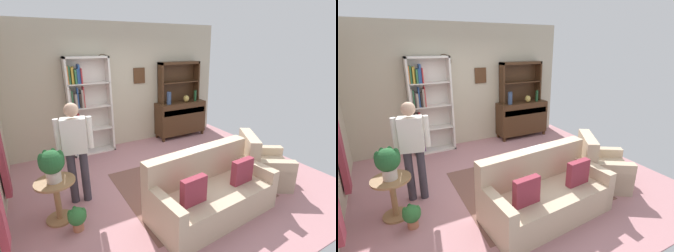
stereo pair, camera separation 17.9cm
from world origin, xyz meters
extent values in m
cube|color=#B27A7F|center=(0.00, 0.00, -0.01)|extent=(5.40, 4.60, 0.02)
cube|color=#BCB299|center=(0.00, 2.13, 1.40)|extent=(5.00, 0.06, 2.80)
cylinder|color=beige|center=(-0.45, 2.08, 1.97)|extent=(0.28, 0.03, 0.28)
torus|color=#382314|center=(-0.45, 2.08, 1.97)|extent=(0.31, 0.02, 0.31)
cube|color=#4C2D19|center=(0.39, 2.08, 1.63)|extent=(0.28, 0.03, 0.36)
cube|color=brown|center=(0.20, -0.30, 0.00)|extent=(2.20, 2.05, 0.01)
cube|color=silver|center=(-1.27, 1.93, 1.05)|extent=(0.04, 0.30, 2.10)
cube|color=silver|center=(-0.41, 1.93, 1.05)|extent=(0.04, 0.30, 2.10)
cube|color=silver|center=(-0.84, 1.93, 2.08)|extent=(0.90, 0.30, 0.04)
cube|color=silver|center=(-0.84, 1.93, 0.02)|extent=(0.90, 0.30, 0.04)
cube|color=silver|center=(-0.84, 2.07, 1.05)|extent=(0.90, 0.01, 2.10)
cube|color=silver|center=(-0.84, 1.93, 0.55)|extent=(0.86, 0.30, 0.02)
cube|color=#284C8C|center=(-1.23, 1.91, 0.20)|extent=(0.04, 0.21, 0.29)
cube|color=#CC7233|center=(-1.19, 1.91, 0.23)|extent=(0.03, 0.11, 0.36)
cube|color=gold|center=(-1.14, 1.91, 0.25)|extent=(0.04, 0.17, 0.39)
cube|color=#3F3833|center=(-1.11, 1.91, 0.26)|extent=(0.02, 0.18, 0.42)
cube|color=#723F7F|center=(-1.07, 1.91, 0.25)|extent=(0.03, 0.10, 0.39)
cube|color=silver|center=(-0.84, 1.93, 1.05)|extent=(0.86, 0.30, 0.02)
cube|color=#337247|center=(-1.24, 1.91, 0.70)|extent=(0.02, 0.14, 0.29)
cube|color=#3F3833|center=(-1.20, 1.91, 0.76)|extent=(0.04, 0.22, 0.40)
cube|color=#3F3833|center=(-1.16, 1.91, 0.74)|extent=(0.03, 0.15, 0.37)
cube|color=#B22D33|center=(-1.12, 1.91, 0.75)|extent=(0.04, 0.12, 0.38)
cube|color=silver|center=(-0.84, 1.93, 1.56)|extent=(0.86, 0.30, 0.02)
cube|color=gray|center=(-1.23, 1.91, 1.26)|extent=(0.03, 0.19, 0.40)
cube|color=#337247|center=(-1.20, 1.91, 1.24)|extent=(0.03, 0.19, 0.37)
cube|color=#3F3833|center=(-1.17, 1.91, 1.23)|extent=(0.02, 0.23, 0.34)
cube|color=gray|center=(-1.13, 1.91, 1.21)|extent=(0.04, 0.21, 0.30)
cube|color=#284C8C|center=(-1.08, 1.91, 1.27)|extent=(0.03, 0.11, 0.42)
cube|color=#3F3833|center=(-1.04, 1.91, 1.21)|extent=(0.03, 0.14, 0.30)
cube|color=gray|center=(-1.00, 1.91, 1.25)|extent=(0.04, 0.22, 0.38)
cube|color=#B22D33|center=(-0.96, 1.91, 1.28)|extent=(0.02, 0.15, 0.44)
cube|color=#CC7233|center=(-1.24, 1.91, 1.74)|extent=(0.03, 0.18, 0.36)
cube|color=#337247|center=(-1.20, 1.91, 1.74)|extent=(0.04, 0.12, 0.35)
cube|color=gold|center=(-1.15, 1.91, 1.73)|extent=(0.03, 0.19, 0.33)
cube|color=gold|center=(-1.12, 1.91, 1.74)|extent=(0.02, 0.10, 0.34)
cube|color=#337247|center=(-1.09, 1.91, 1.71)|extent=(0.04, 0.22, 0.28)
cube|color=#284C8C|center=(-1.05, 1.91, 1.71)|extent=(0.03, 0.22, 0.29)
cube|color=#284C8C|center=(-1.01, 1.91, 1.76)|extent=(0.04, 0.18, 0.38)
cube|color=#B22D33|center=(-0.97, 1.91, 1.72)|extent=(0.03, 0.22, 0.31)
cube|color=#422816|center=(1.42, 1.86, 0.51)|extent=(1.30, 0.45, 0.82)
cube|color=#422816|center=(0.82, 1.69, 0.05)|extent=(0.06, 0.06, 0.10)
cube|color=#422816|center=(2.02, 1.69, 0.05)|extent=(0.06, 0.06, 0.10)
cube|color=#422816|center=(0.82, 2.04, 0.05)|extent=(0.06, 0.06, 0.10)
cube|color=#422816|center=(2.02, 2.04, 0.05)|extent=(0.06, 0.06, 0.10)
cube|color=#352012|center=(1.42, 1.64, 0.71)|extent=(1.20, 0.01, 0.14)
cube|color=#422816|center=(0.89, 1.94, 1.42)|extent=(0.04, 0.26, 1.00)
cube|color=#422816|center=(1.95, 1.94, 1.42)|extent=(0.04, 0.26, 1.00)
cube|color=#422816|center=(1.42, 1.94, 1.89)|extent=(1.10, 0.26, 0.06)
cube|color=#422816|center=(1.42, 1.94, 1.42)|extent=(1.06, 0.26, 0.02)
cube|color=#422816|center=(1.42, 2.06, 1.42)|extent=(1.10, 0.01, 1.00)
cylinder|color=#33476B|center=(1.03, 1.78, 1.07)|extent=(0.11, 0.11, 0.30)
ellipsoid|color=tan|center=(1.55, 1.79, 1.01)|extent=(0.15, 0.15, 0.17)
cylinder|color=#194223|center=(1.81, 1.77, 1.06)|extent=(0.07, 0.07, 0.28)
cube|color=#C6AD8E|center=(0.06, -1.12, 0.21)|extent=(1.86, 0.99, 0.42)
cube|color=#C6AD8E|center=(0.04, -0.80, 0.66)|extent=(1.81, 0.34, 0.48)
cube|color=#C6AD8E|center=(-0.76, -1.19, 0.30)|extent=(0.21, 0.86, 0.60)
cube|color=#C6AD8E|center=(0.89, -1.06, 0.30)|extent=(0.21, 0.86, 0.60)
cube|color=maroon|center=(-0.38, -1.28, 0.60)|extent=(0.37, 0.13, 0.36)
cube|color=maroon|center=(0.52, -1.21, 0.60)|extent=(0.37, 0.13, 0.36)
cube|color=white|center=(0.04, -0.80, 0.90)|extent=(0.37, 0.21, 0.00)
cube|color=#C6AD8E|center=(1.42, -0.88, 0.20)|extent=(1.06, 1.05, 0.40)
cube|color=#C6AD8E|center=(1.17, -0.72, 0.64)|extent=(0.55, 0.73, 0.48)
cube|color=#C6AD8E|center=(1.26, -1.14, 0.28)|extent=(0.73, 0.53, 0.55)
cube|color=#C6AD8E|center=(1.58, -0.62, 0.28)|extent=(0.73, 0.53, 0.55)
cylinder|color=#997047|center=(-1.85, -0.18, 0.59)|extent=(0.52, 0.52, 0.03)
cylinder|color=#997047|center=(-1.85, -0.18, 0.29)|extent=(0.08, 0.08, 0.58)
cylinder|color=#997047|center=(-1.85, -0.18, 0.01)|extent=(0.36, 0.36, 0.03)
cylinder|color=beige|center=(-1.85, -0.19, 0.68)|extent=(0.19, 0.19, 0.15)
sphere|color=#235B2D|center=(-1.85, -0.19, 0.89)|extent=(0.32, 0.32, 0.32)
ellipsoid|color=#235B2D|center=(-1.96, -0.20, 0.92)|extent=(0.09, 0.06, 0.22)
ellipsoid|color=#235B2D|center=(-1.74, -0.19, 0.92)|extent=(0.09, 0.06, 0.22)
ellipsoid|color=#235B2D|center=(-1.80, -0.08, 0.92)|extent=(0.09, 0.06, 0.22)
ellipsoid|color=#235B2D|center=(-1.90, -0.09, 0.92)|extent=(0.09, 0.06, 0.22)
cylinder|color=#AD6B4C|center=(-1.67, -0.52, 0.06)|extent=(0.14, 0.14, 0.11)
sphere|color=#2D6B33|center=(-1.67, -0.52, 0.21)|extent=(0.24, 0.24, 0.24)
ellipsoid|color=#2D6B33|center=(-1.74, -0.55, 0.24)|extent=(0.07, 0.04, 0.17)
ellipsoid|color=#2D6B33|center=(-1.68, -0.44, 0.24)|extent=(0.07, 0.04, 0.17)
ellipsoid|color=#2D6B33|center=(-1.58, -0.53, 0.24)|extent=(0.07, 0.04, 0.17)
ellipsoid|color=#2D6B33|center=(-1.75, -0.49, 0.24)|extent=(0.07, 0.04, 0.17)
cylinder|color=#38333D|center=(-1.58, 0.16, 0.41)|extent=(0.14, 0.14, 0.82)
cylinder|color=#38333D|center=(-1.40, 0.12, 0.41)|extent=(0.14, 0.14, 0.82)
cube|color=silver|center=(-1.49, 0.14, 1.08)|extent=(0.37, 0.27, 0.52)
sphere|color=tan|center=(-1.49, 0.14, 1.46)|extent=(0.24, 0.24, 0.20)
cylinder|color=silver|center=(-1.70, 0.18, 1.11)|extent=(0.10, 0.10, 0.48)
cylinder|color=silver|center=(-1.27, 0.09, 1.11)|extent=(0.10, 0.10, 0.48)
cube|color=#422816|center=(0.16, -0.28, 0.40)|extent=(0.80, 0.50, 0.03)
cube|color=#422816|center=(-0.21, -0.50, 0.20)|extent=(0.05, 0.05, 0.39)
cube|color=#422816|center=(0.53, -0.50, 0.20)|extent=(0.05, 0.05, 0.39)
cube|color=#422816|center=(-0.21, -0.06, 0.20)|extent=(0.05, 0.05, 0.39)
cube|color=#422816|center=(0.53, -0.06, 0.20)|extent=(0.05, 0.05, 0.39)
cube|color=gold|center=(0.10, -0.35, 0.43)|extent=(0.17, 0.11, 0.02)
cube|color=gold|center=(0.10, -0.35, 0.45)|extent=(0.18, 0.12, 0.02)
cube|color=gold|center=(0.09, -0.35, 0.47)|extent=(0.16, 0.10, 0.02)
camera|label=1|loc=(-1.99, -3.46, 2.33)|focal=26.82mm
camera|label=2|loc=(-1.84, -3.55, 2.33)|focal=26.82mm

